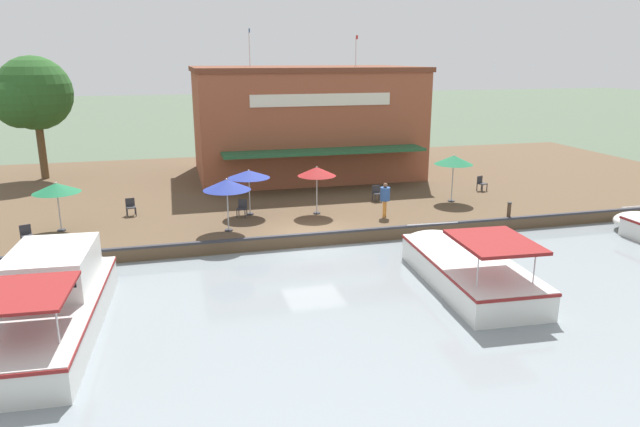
# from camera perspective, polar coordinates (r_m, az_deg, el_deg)

# --- Properties ---
(ground_plane) EXTENTS (220.00, 220.00, 0.00)m
(ground_plane) POSITION_cam_1_polar(r_m,az_deg,el_deg) (25.18, -0.67, -3.53)
(ground_plane) COLOR #4C5B47
(quay_deck) EXTENTS (22.00, 56.00, 0.60)m
(quay_deck) POSITION_cam_1_polar(r_m,az_deg,el_deg) (35.48, -4.98, 2.54)
(quay_deck) COLOR brown
(quay_deck) RESTS_ON ground
(quay_edge_fender) EXTENTS (0.20, 50.40, 0.10)m
(quay_edge_fender) POSITION_cam_1_polar(r_m,az_deg,el_deg) (25.07, -0.73, -2.05)
(quay_edge_fender) COLOR #2D2D33
(quay_edge_fender) RESTS_ON quay_deck
(waterfront_restaurant) EXTENTS (10.71, 14.20, 9.26)m
(waterfront_restaurant) POSITION_cam_1_polar(r_m,az_deg,el_deg) (37.95, -1.56, 9.23)
(waterfront_restaurant) COLOR brown
(waterfront_restaurant) RESTS_ON quay_deck
(patio_umbrella_near_quay_edge) EXTENTS (2.05, 2.05, 2.56)m
(patio_umbrella_near_quay_edge) POSITION_cam_1_polar(r_m,az_deg,el_deg) (31.24, 13.23, 5.24)
(patio_umbrella_near_quay_edge) COLOR #B7B7B7
(patio_umbrella_near_quay_edge) RESTS_ON quay_deck
(patio_umbrella_far_corner) EXTENTS (2.05, 2.05, 2.25)m
(patio_umbrella_far_corner) POSITION_cam_1_polar(r_m,az_deg,el_deg) (27.72, -24.87, 2.34)
(patio_umbrella_far_corner) COLOR #B7B7B7
(patio_umbrella_far_corner) RESTS_ON quay_deck
(patio_umbrella_back_row) EXTENTS (2.06, 2.06, 2.27)m
(patio_umbrella_back_row) POSITION_cam_1_polar(r_m,az_deg,el_deg) (28.07, -7.13, 3.93)
(patio_umbrella_back_row) COLOR #B7B7B7
(patio_umbrella_back_row) RESTS_ON quay_deck
(patio_umbrella_mid_patio_right) EXTENTS (2.12, 2.12, 2.41)m
(patio_umbrella_mid_patio_right) POSITION_cam_1_polar(r_m,az_deg,el_deg) (25.49, -9.31, 2.86)
(patio_umbrella_mid_patio_right) COLOR #B7B7B7
(patio_umbrella_mid_patio_right) RESTS_ON quay_deck
(patio_umbrella_mid_patio_left) EXTENTS (1.89, 1.89, 2.40)m
(patio_umbrella_mid_patio_left) POSITION_cam_1_polar(r_m,az_deg,el_deg) (27.99, -0.32, 4.22)
(patio_umbrella_mid_patio_left) COLOR #B7B7B7
(patio_umbrella_mid_patio_left) RESTS_ON quay_deck
(cafe_chair_mid_patio) EXTENTS (0.45, 0.45, 0.85)m
(cafe_chair_mid_patio) POSITION_cam_1_polar(r_m,az_deg,el_deg) (31.03, 5.69, 2.12)
(cafe_chair_mid_patio) COLOR #2D2D33
(cafe_chair_mid_patio) RESTS_ON quay_deck
(cafe_chair_far_corner_seat) EXTENTS (0.57, 0.57, 0.85)m
(cafe_chair_far_corner_seat) POSITION_cam_1_polar(r_m,az_deg,el_deg) (34.60, 15.82, 2.99)
(cafe_chair_far_corner_seat) COLOR #2D2D33
(cafe_chair_far_corner_seat) RESTS_ON quay_deck
(cafe_chair_back_row_seat) EXTENTS (0.51, 0.51, 0.85)m
(cafe_chair_back_row_seat) POSITION_cam_1_polar(r_m,az_deg,el_deg) (29.55, -18.41, 0.72)
(cafe_chair_back_row_seat) COLOR #2D2D33
(cafe_chair_back_row_seat) RESTS_ON quay_deck
(cafe_chair_under_first_umbrella) EXTENTS (0.57, 0.57, 0.85)m
(cafe_chair_under_first_umbrella) POSITION_cam_1_polar(r_m,az_deg,el_deg) (28.08, -7.80, 0.63)
(cafe_chair_under_first_umbrella) COLOR #2D2D33
(cafe_chair_under_first_umbrella) RESTS_ON quay_deck
(cafe_chair_beside_entrance) EXTENTS (0.57, 0.57, 0.85)m
(cafe_chair_beside_entrance) POSITION_cam_1_polar(r_m,az_deg,el_deg) (26.58, -27.30, -1.84)
(cafe_chair_beside_entrance) COLOR #2D2D33
(cafe_chair_beside_entrance) RESTS_ON quay_deck
(person_near_entrance) EXTENTS (0.48, 0.48, 1.69)m
(person_near_entrance) POSITION_cam_1_polar(r_m,az_deg,el_deg) (27.83, 6.52, 1.79)
(person_near_entrance) COLOR orange
(person_near_entrance) RESTS_ON quay_deck
(motorboat_second_along) EXTENTS (8.07, 3.25, 2.26)m
(motorboat_second_along) POSITION_cam_1_polar(r_m,az_deg,el_deg) (22.11, 13.96, -4.91)
(motorboat_second_along) COLOR white
(motorboat_second_along) RESTS_ON river_water
(motorboat_far_downstream) EXTENTS (9.46, 3.49, 2.26)m
(motorboat_far_downstream) POSITION_cam_1_polar(r_m,az_deg,el_deg) (19.90, -25.19, -7.61)
(motorboat_far_downstream) COLOR silver
(motorboat_far_downstream) RESTS_ON river_water
(mooring_post) EXTENTS (0.22, 0.22, 0.79)m
(mooring_post) POSITION_cam_1_polar(r_m,az_deg,el_deg) (29.09, 18.38, 0.34)
(mooring_post) COLOR #473323
(mooring_post) RESTS_ON quay_deck
(tree_upstream_bank) EXTENTS (4.78, 4.55, 7.67)m
(tree_upstream_bank) POSITION_cam_1_polar(r_m,az_deg,el_deg) (40.01, -26.93, 10.47)
(tree_upstream_bank) COLOR brown
(tree_upstream_bank) RESTS_ON quay_deck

